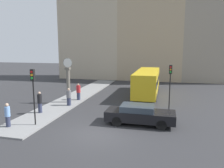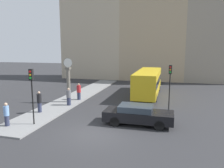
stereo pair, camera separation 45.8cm
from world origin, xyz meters
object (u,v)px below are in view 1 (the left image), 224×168
at_px(traffic_light_near, 33,85).
at_px(traffic_light_far, 170,78).
at_px(pedestrian_black_jacket, 40,102).
at_px(sedan_car, 140,114).
at_px(pedestrian_grey_jacket, 69,97).
at_px(bus_distant, 147,81).
at_px(pedestrian_blue_stripe, 8,115).
at_px(street_clock, 68,81).
at_px(pedestrian_red_top, 78,92).

xyz_separation_m(traffic_light_near, traffic_light_far, (8.97, 6.45, -0.06)).
bearing_deg(pedestrian_black_jacket, sedan_car, -3.71).
height_order(traffic_light_near, pedestrian_grey_jacket, traffic_light_near).
height_order(bus_distant, traffic_light_near, traffic_light_near).
bearing_deg(bus_distant, pedestrian_blue_stripe, -122.43).
relative_size(sedan_car, pedestrian_blue_stripe, 2.99).
xyz_separation_m(sedan_car, pedestrian_blue_stripe, (-8.45, -2.88, 0.19)).
relative_size(bus_distant, street_clock, 2.20).
relative_size(bus_distant, pedestrian_grey_jacket, 5.90).
bearing_deg(pedestrian_blue_stripe, traffic_light_far, 34.44).
height_order(street_clock, pedestrian_grey_jacket, street_clock).
distance_m(sedan_car, pedestrian_blue_stripe, 8.93).
height_order(traffic_light_near, pedestrian_red_top, traffic_light_near).
xyz_separation_m(traffic_light_far, street_clock, (-9.49, 0.04, -0.61)).
relative_size(traffic_light_far, pedestrian_red_top, 2.32).
bearing_deg(sedan_car, street_clock, 149.48).
xyz_separation_m(street_clock, pedestrian_black_jacket, (-0.75, -3.84, -1.21)).
bearing_deg(sedan_car, traffic_light_far, 64.45).
relative_size(sedan_car, pedestrian_grey_jacket, 3.00).
bearing_deg(pedestrian_blue_stripe, traffic_light_near, 26.41).
height_order(traffic_light_near, traffic_light_far, traffic_light_near).
bearing_deg(bus_distant, pedestrian_red_top, -145.98).
relative_size(street_clock, pedestrian_grey_jacket, 2.68).
bearing_deg(pedestrian_grey_jacket, traffic_light_near, -90.32).
relative_size(traffic_light_near, pedestrian_blue_stripe, 2.38).
distance_m(sedan_car, bus_distant, 9.97).
distance_m(traffic_light_far, pedestrian_red_top, 9.19).
bearing_deg(pedestrian_black_jacket, traffic_light_near, -64.48).
bearing_deg(traffic_light_far, pedestrian_blue_stripe, -145.56).
distance_m(pedestrian_blue_stripe, pedestrian_red_top, 8.53).
relative_size(sedan_car, bus_distant, 0.51).
bearing_deg(traffic_light_near, pedestrian_blue_stripe, -153.59).
bearing_deg(pedestrian_black_jacket, street_clock, 78.97).
bearing_deg(pedestrian_grey_jacket, pedestrian_blue_stripe, -104.44).
distance_m(traffic_light_near, street_clock, 6.54).
distance_m(sedan_car, pedestrian_grey_jacket, 7.60).
bearing_deg(traffic_light_near, bus_distant, 61.29).
xyz_separation_m(sedan_car, street_clock, (-7.42, 4.37, 1.46)).
bearing_deg(pedestrian_black_jacket, traffic_light_far, 20.38).
distance_m(bus_distant, pedestrian_blue_stripe, 15.18).
relative_size(street_clock, pedestrian_blue_stripe, 2.67).
bearing_deg(pedestrian_grey_jacket, traffic_light_far, 7.01).
height_order(traffic_light_near, pedestrian_black_jacket, traffic_light_near).
bearing_deg(traffic_light_far, bus_distant, 113.07).
height_order(traffic_light_far, pedestrian_black_jacket, traffic_light_far).
bearing_deg(pedestrian_blue_stripe, pedestrian_grey_jacket, 75.56).
distance_m(sedan_car, traffic_light_near, 7.53).
relative_size(street_clock, pedestrian_black_jacket, 2.47).
distance_m(bus_distant, traffic_light_far, 6.19).
xyz_separation_m(sedan_car, pedestrian_red_top, (-6.86, 5.50, 0.21)).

